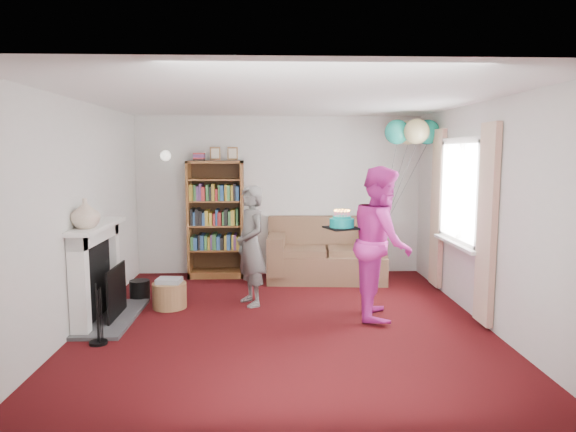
{
  "coord_description": "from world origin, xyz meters",
  "views": [
    {
      "loc": [
        -0.17,
        -5.64,
        1.93
      ],
      "look_at": [
        0.07,
        0.6,
        1.15
      ],
      "focal_mm": 32.0,
      "sensor_mm": 36.0,
      "label": 1
    }
  ],
  "objects_px": {
    "person_striped": "(251,246)",
    "birthday_cake": "(342,223)",
    "sofa": "(326,256)",
    "person_magenta": "(382,242)",
    "bookcase": "(216,220)"
  },
  "relations": [
    {
      "from": "person_magenta",
      "to": "birthday_cake",
      "type": "relative_size",
      "value": 5.13
    },
    {
      "from": "person_striped",
      "to": "birthday_cake",
      "type": "distance_m",
      "value": 1.23
    },
    {
      "from": "sofa",
      "to": "person_magenta",
      "type": "bearing_deg",
      "value": -72.17
    },
    {
      "from": "bookcase",
      "to": "birthday_cake",
      "type": "bearing_deg",
      "value": -50.39
    },
    {
      "from": "sofa",
      "to": "bookcase",
      "type": "bearing_deg",
      "value": 176.9
    },
    {
      "from": "sofa",
      "to": "person_striped",
      "type": "bearing_deg",
      "value": -125.11
    },
    {
      "from": "person_striped",
      "to": "birthday_cake",
      "type": "relative_size",
      "value": 4.39
    },
    {
      "from": "sofa",
      "to": "person_magenta",
      "type": "xyz_separation_m",
      "value": [
        0.44,
        -1.87,
        0.54
      ]
    },
    {
      "from": "bookcase",
      "to": "person_magenta",
      "type": "relative_size",
      "value": 1.13
    },
    {
      "from": "bookcase",
      "to": "person_striped",
      "type": "relative_size",
      "value": 1.33
    },
    {
      "from": "sofa",
      "to": "person_striped",
      "type": "distance_m",
      "value": 1.78
    },
    {
      "from": "bookcase",
      "to": "person_striped",
      "type": "bearing_deg",
      "value": -69.26
    },
    {
      "from": "bookcase",
      "to": "sofa",
      "type": "relative_size",
      "value": 1.15
    },
    {
      "from": "bookcase",
      "to": "sofa",
      "type": "bearing_deg",
      "value": -7.68
    },
    {
      "from": "person_striped",
      "to": "person_magenta",
      "type": "distance_m",
      "value": 1.64
    }
  ]
}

